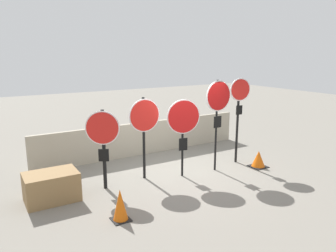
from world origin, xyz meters
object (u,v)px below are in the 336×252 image
Objects in this scene: stop_sign_2 at (183,121)px; stop_sign_3 at (218,103)px; storage_crate at (52,187)px; stop_sign_1 at (144,121)px; traffic_cone_0 at (120,205)px; stop_sign_4 at (239,103)px; stop_sign_0 at (103,136)px; traffic_cone_1 at (258,159)px.

stop_sign_2 is 1.15m from stop_sign_3.
storage_crate is at bearing -172.77° from stop_sign_2.
stop_sign_1 is 2.56m from traffic_cone_0.
stop_sign_4 reaches higher than storage_crate.
stop_sign_0 reaches higher than storage_crate.
storage_crate is at bearing -176.70° from stop_sign_1.
stop_sign_1 reaches higher than traffic_cone_0.
stop_sign_3 is 2.22× the size of storage_crate.
traffic_cone_1 is (4.42, -0.79, -1.10)m from stop_sign_0.
stop_sign_3 is 3.99m from traffic_cone_0.
stop_sign_2 reaches higher than storage_crate.
stop_sign_1 is 4.52× the size of traffic_cone_1.
stop_sign_0 is at bearing 169.88° from traffic_cone_1.
stop_sign_3 is 1.01m from stop_sign_4.
traffic_cone_1 is (4.69, 0.83, -0.09)m from traffic_cone_0.
storage_crate is at bearing -172.09° from stop_sign_4.
stop_sign_4 reaches higher than traffic_cone_1.
stop_sign_2 is 2.08m from stop_sign_4.
traffic_cone_0 is at bearing -169.94° from traffic_cone_1.
stop_sign_2 reaches higher than stop_sign_0.
stop_sign_3 reaches higher than stop_sign_1.
stop_sign_4 is at bearing 18.31° from traffic_cone_0.
stop_sign_0 is 4.09× the size of traffic_cone_1.
traffic_cone_0 is at bearing -162.06° from stop_sign_3.
stop_sign_3 reaches higher than stop_sign_4.
stop_sign_2 is 2.97m from traffic_cone_0.
stop_sign_1 reaches higher than storage_crate.
traffic_cone_1 is at bearing -7.99° from storage_crate.
stop_sign_3 reaches higher than traffic_cone_1.
traffic_cone_0 reaches higher than traffic_cone_1.
stop_sign_1 is at bearing 2.18° from storage_crate.
stop_sign_3 is at bearing -5.05° from storage_crate.
traffic_cone_0 is (-3.44, -1.24, -1.60)m from stop_sign_3.
stop_sign_1 is at bearing 50.26° from traffic_cone_0.
traffic_cone_0 is at bearing -138.35° from stop_sign_2.
traffic_cone_0 is (-2.37, -1.33, -1.20)m from stop_sign_2.
storage_crate is (-4.42, 0.39, -1.60)m from stop_sign_3.
stop_sign_1 reaches higher than stop_sign_0.
storage_crate is (-5.40, 0.17, -1.50)m from stop_sign_4.
stop_sign_2 is (0.94, -0.40, -0.03)m from stop_sign_1.
traffic_cone_1 is 0.42× the size of storage_crate.
stop_sign_2 is 0.82× the size of stop_sign_3.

